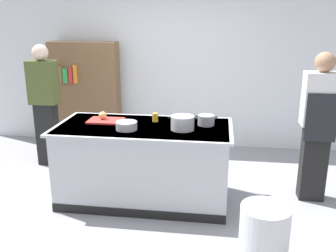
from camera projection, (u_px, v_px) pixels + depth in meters
The scene contains 13 objects.
ground_plane at pixel (145, 198), 4.44m from camera, with size 10.00×10.00×0.00m, color gray.
back_wall at pixel (169, 54), 6.01m from camera, with size 6.40×0.12×3.00m, color silver.
counter_island at pixel (144, 162), 4.31m from camera, with size 1.98×0.98×0.90m.
cutting_board at pixel (106, 121), 4.36m from camera, with size 0.40×0.28×0.02m, color red.
onion at pixel (103, 115), 4.37m from camera, with size 0.09×0.09×0.09m, color tan.
stock_pot at pixel (183, 123), 4.02m from camera, with size 0.32×0.25×0.15m.
sauce_pan at pixel (206, 120), 4.20m from camera, with size 0.25×0.19×0.12m.
mixing_bowl at pixel (127, 126), 4.03m from camera, with size 0.23×0.23×0.09m, color #B7BABF.
juice_cup at pixel (155, 117), 4.34m from camera, with size 0.07×0.07×0.10m, color yellow.
trash_bin at pixel (264, 235), 3.23m from camera, with size 0.43×0.43×0.53m, color silver.
person_chef at pixel (318, 124), 4.20m from camera, with size 0.38×0.25×1.72m.
person_guest at pixel (45, 103), 5.25m from camera, with size 0.38×0.24×1.72m.
bookshelf at pixel (86, 95), 6.08m from camera, with size 1.10×0.31×1.70m.
Camera 1 is at (0.83, -3.94, 2.08)m, focal length 39.89 mm.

